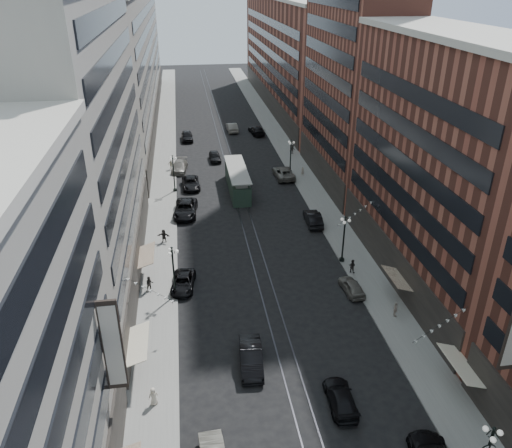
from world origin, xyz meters
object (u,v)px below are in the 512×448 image
car_5 (251,357)px  car_11 (284,173)px  pedestrian_8 (303,171)px  car_13 (215,156)px  car_6 (341,398)px  pedestrian_5 (164,236)px  pedestrian_1 (153,396)px  pedestrian_2 (150,284)px  pedestrian_7 (352,266)px  pedestrian_4 (396,309)px  car_4 (352,286)px  lamppost_se_mid (291,155)px  pedestrian_9 (292,149)px  lamppost_sw_far (174,270)px  car_7 (186,209)px  car_extra_0 (191,183)px  lamppost_se_far (344,238)px  pedestrian_6 (171,165)px  streetcar (237,181)px  lamppost_sw_mid (174,172)px  car_9 (187,136)px  car_8 (180,166)px  car_10 (313,218)px  car_14 (232,127)px  car_12 (257,130)px  car_2 (183,282)px

car_5 → car_11: size_ratio=0.86×
pedestrian_8 → car_13: bearing=-52.2°
car_6 → pedestrian_5: size_ratio=2.93×
pedestrian_1 → pedestrian_2: (-0.91, 15.19, 0.04)m
pedestrian_5 → pedestrian_7: 22.33m
pedestrian_2 → pedestrian_4: (22.85, -7.67, -0.04)m
car_4 → pedestrian_8: bearing=-99.1°
lamppost_se_mid → pedestrian_9: bearing=75.6°
car_13 → pedestrian_9: (13.89, 1.32, 0.20)m
lamppost_sw_far → car_4: bearing=-6.1°
car_5 → car_6: 7.91m
pedestrian_1 → car_7: bearing=-114.3°
car_4 → pedestrian_2: size_ratio=2.55×
pedestrian_9 → car_extra_0: pedestrian_9 is taller
car_13 → pedestrian_4: bearing=-76.0°
lamppost_se_far → car_6: bearing=-107.4°
lamppost_sw_far → pedestrian_6: bearing=90.9°
streetcar → car_extra_0: (-6.80, 2.11, -0.83)m
lamppost_sw_mid → car_6: (12.12, -42.97, -2.41)m
car_5 → pedestrian_9: 53.97m
car_4 → car_11: car_11 is taller
pedestrian_6 → car_5: bearing=116.7°
car_4 → pedestrian_1: 22.72m
car_9 → car_13: (4.45, -12.39, -0.11)m
car_4 → car_8: (-16.80, 37.49, 0.11)m
car_10 → car_8: bearing=-50.3°
lamppost_sw_far → lamppost_se_mid: 36.91m
lamppost_sw_far → car_11: lamppost_sw_far is taller
lamppost_sw_mid → lamppost_se_mid: same height
car_13 → car_14: (4.74, 17.22, 0.10)m
car_10 → car_extra_0: size_ratio=0.92×
lamppost_sw_mid → car_11: 17.41m
streetcar → car_12: streetcar is taller
car_extra_0 → car_14: bearing=69.9°
pedestrian_1 → pedestrian_4: pedestrian_4 is taller
car_2 → pedestrian_2: size_ratio=3.02×
pedestrian_5 → pedestrian_7: bearing=-11.0°
car_4 → car_8: 41.08m
pedestrian_6 → pedestrian_4: bearing=134.7°
lamppost_se_far → car_4: lamppost_se_far is taller
pedestrian_2 → car_11: (19.51, 28.99, -0.12)m
car_6 → pedestrian_2: (-14.67, 17.17, 0.26)m
car_extra_0 → car_8: bearing=99.8°
car_14 → lamppost_se_mid: bearing=102.4°
car_11 → pedestrian_9: bearing=-111.3°
car_12 → pedestrian_6: 24.80m
pedestrian_8 → lamppost_se_mid: bearing=-65.2°
car_13 → pedestrian_6: size_ratio=2.82×
car_2 → pedestrian_9: 44.42m
car_5 → car_11: (10.86, 41.03, -0.01)m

